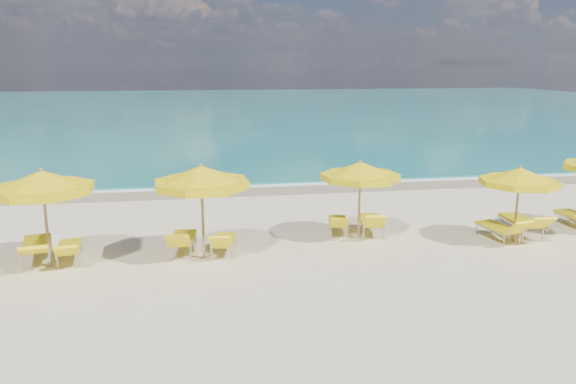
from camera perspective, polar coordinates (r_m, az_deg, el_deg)
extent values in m
plane|color=beige|center=(15.16, 0.95, -5.69)|extent=(120.00, 120.00, 0.00)
cube|color=#136C69|center=(62.36, -7.21, 8.43)|extent=(120.00, 80.00, 0.30)
cube|color=tan|center=(22.21, -2.53, 0.36)|extent=(120.00, 2.60, 0.01)
cube|color=white|center=(22.99, -2.78, 0.79)|extent=(120.00, 1.20, 0.03)
cube|color=white|center=(31.67, -15.59, 3.70)|extent=(14.00, 0.36, 0.05)
cube|color=white|center=(39.87, 6.00, 5.93)|extent=(18.00, 0.30, 0.05)
cylinder|color=#A77E53|center=(14.69, -23.37, -2.63)|extent=(0.07, 0.07, 2.34)
cone|color=yellow|center=(14.47, -23.71, 1.13)|extent=(3.17, 3.17, 0.47)
cylinder|color=yellow|center=(14.52, -23.63, 0.24)|extent=(3.20, 3.20, 0.19)
sphere|color=#A77E53|center=(14.43, -23.80, 2.06)|extent=(0.10, 0.10, 0.10)
cylinder|color=#A77E53|center=(14.19, -8.66, -2.18)|extent=(0.07, 0.07, 2.35)
cone|color=yellow|center=(13.97, -8.80, 1.73)|extent=(3.02, 3.02, 0.47)
cylinder|color=yellow|center=(14.02, -8.77, 0.81)|extent=(3.05, 3.05, 0.19)
sphere|color=#A77E53|center=(13.93, -8.83, 2.70)|extent=(0.10, 0.10, 0.10)
cylinder|color=#A77E53|center=(15.80, 7.27, -0.93)|extent=(0.07, 0.07, 2.16)
cone|color=yellow|center=(15.61, 7.36, 2.30)|extent=(2.73, 2.73, 0.43)
cylinder|color=yellow|center=(15.65, 7.34, 1.54)|extent=(2.76, 2.76, 0.17)
sphere|color=#A77E53|center=(15.57, 7.39, 3.10)|extent=(0.10, 0.10, 0.10)
cylinder|color=#A77E53|center=(16.62, 22.22, -1.31)|extent=(0.06, 0.06, 2.05)
cone|color=yellow|center=(16.44, 22.48, 1.61)|extent=(2.37, 2.37, 0.41)
cylinder|color=yellow|center=(16.48, 22.42, 0.93)|extent=(2.39, 2.39, 0.16)
sphere|color=#A77E53|center=(16.40, 22.54, 2.33)|extent=(0.09, 0.09, 0.09)
cube|color=yellow|center=(15.53, -24.18, -4.80)|extent=(0.92, 1.54, 0.09)
cube|color=yellow|center=(14.51, -24.42, -5.39)|extent=(0.76, 0.76, 0.38)
cube|color=yellow|center=(15.18, -21.33, -5.20)|extent=(0.70, 1.27, 0.07)
cube|color=yellow|center=(14.34, -21.58, -5.57)|extent=(0.60, 0.57, 0.39)
cube|color=yellow|center=(15.00, -10.63, -4.60)|extent=(0.72, 1.36, 0.08)
cube|color=yellow|center=(14.11, -11.10, -4.89)|extent=(0.64, 0.57, 0.46)
cube|color=yellow|center=(14.79, -6.53, -4.88)|extent=(0.70, 1.24, 0.07)
cube|color=yellow|center=(14.00, -6.89, -5.09)|extent=(0.59, 0.52, 0.44)
cube|color=yellow|center=(16.48, 5.09, -2.98)|extent=(0.74, 1.23, 0.07)
cube|color=yellow|center=(15.68, 5.25, -3.14)|extent=(0.60, 0.55, 0.40)
cube|color=yellow|center=(16.53, 8.42, -2.84)|extent=(0.84, 1.42, 0.08)
cube|color=yellow|center=(15.62, 8.82, -2.99)|extent=(0.68, 0.63, 0.48)
cube|color=yellow|center=(16.81, 20.46, -3.34)|extent=(0.77, 1.34, 0.08)
cube|color=yellow|center=(16.15, 22.40, -3.38)|extent=(0.64, 0.56, 0.47)
cube|color=yellow|center=(17.55, 22.51, -2.66)|extent=(0.73, 1.48, 0.09)
cube|color=yellow|center=(16.67, 24.19, -2.88)|extent=(0.68, 0.63, 0.48)
cube|color=yellow|center=(19.07, 27.06, -2.10)|extent=(0.57, 1.24, 0.08)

